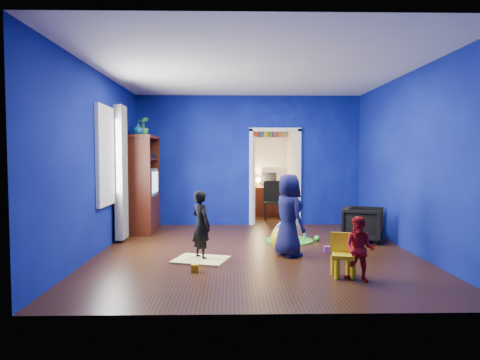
{
  "coord_description": "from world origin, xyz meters",
  "views": [
    {
      "loc": [
        -0.38,
        -6.84,
        1.54
      ],
      "look_at": [
        -0.23,
        0.4,
        1.14
      ],
      "focal_mm": 32.0,
      "sensor_mm": 36.0,
      "label": 1
    }
  ],
  "objects_px": {
    "toddler_red": "(360,249)",
    "play_mat": "(289,240)",
    "vase": "(138,129)",
    "folding_chair": "(272,202)",
    "kid_chair": "(343,257)",
    "crt_tv": "(144,182)",
    "study_desk": "(269,201)",
    "tv_armoire": "(142,184)",
    "armchair": "(363,224)",
    "hopper_ball": "(283,239)",
    "child_navy": "(289,215)",
    "child_black": "(201,225)"
  },
  "relations": [
    {
      "from": "armchair",
      "to": "crt_tv",
      "type": "distance_m",
      "value": 4.37
    },
    {
      "from": "vase",
      "to": "kid_chair",
      "type": "bearing_deg",
      "value": -43.04
    },
    {
      "from": "tv_armoire",
      "to": "hopper_ball",
      "type": "height_order",
      "value": "tv_armoire"
    },
    {
      "from": "crt_tv",
      "to": "tv_armoire",
      "type": "bearing_deg",
      "value": 180.0
    },
    {
      "from": "child_black",
      "to": "play_mat",
      "type": "relative_size",
      "value": 1.18
    },
    {
      "from": "tv_armoire",
      "to": "play_mat",
      "type": "height_order",
      "value": "tv_armoire"
    },
    {
      "from": "play_mat",
      "to": "folding_chair",
      "type": "xyz_separation_m",
      "value": [
        -0.07,
        2.45,
        0.45
      ]
    },
    {
      "from": "crt_tv",
      "to": "hopper_ball",
      "type": "xyz_separation_m",
      "value": [
        2.62,
        -1.92,
        -0.81
      ]
    },
    {
      "from": "child_navy",
      "to": "folding_chair",
      "type": "bearing_deg",
      "value": -26.04
    },
    {
      "from": "vase",
      "to": "hopper_ball",
      "type": "bearing_deg",
      "value": -31.37
    },
    {
      "from": "vase",
      "to": "crt_tv",
      "type": "xyz_separation_m",
      "value": [
        0.04,
        0.3,
        -1.06
      ]
    },
    {
      "from": "study_desk",
      "to": "vase",
      "type": "bearing_deg",
      "value": -136.27
    },
    {
      "from": "kid_chair",
      "to": "toddler_red",
      "type": "bearing_deg",
      "value": -38.61
    },
    {
      "from": "hopper_ball",
      "to": "toddler_red",
      "type": "bearing_deg",
      "value": -65.31
    },
    {
      "from": "child_navy",
      "to": "toddler_red",
      "type": "bearing_deg",
      "value": -177.65
    },
    {
      "from": "child_black",
      "to": "tv_armoire",
      "type": "height_order",
      "value": "tv_armoire"
    },
    {
      "from": "child_black",
      "to": "kid_chair",
      "type": "xyz_separation_m",
      "value": [
        1.88,
        -0.97,
        -0.27
      ]
    },
    {
      "from": "child_navy",
      "to": "kid_chair",
      "type": "relative_size",
      "value": 2.54
    },
    {
      "from": "kid_chair",
      "to": "study_desk",
      "type": "relative_size",
      "value": 0.57
    },
    {
      "from": "play_mat",
      "to": "toddler_red",
      "type": "bearing_deg",
      "value": -78.03
    },
    {
      "from": "armchair",
      "to": "folding_chair",
      "type": "xyz_separation_m",
      "value": [
        -1.41,
        2.48,
        0.15
      ]
    },
    {
      "from": "crt_tv",
      "to": "study_desk",
      "type": "height_order",
      "value": "crt_tv"
    },
    {
      "from": "child_black",
      "to": "tv_armoire",
      "type": "xyz_separation_m",
      "value": [
        -1.37,
        2.37,
        0.46
      ]
    },
    {
      "from": "kid_chair",
      "to": "study_desk",
      "type": "distance_m",
      "value": 5.74
    },
    {
      "from": "armchair",
      "to": "crt_tv",
      "type": "bearing_deg",
      "value": 98.71
    },
    {
      "from": "child_navy",
      "to": "vase",
      "type": "bearing_deg",
      "value": 30.82
    },
    {
      "from": "vase",
      "to": "kid_chair",
      "type": "relative_size",
      "value": 0.46
    },
    {
      "from": "tv_armoire",
      "to": "study_desk",
      "type": "distance_m",
      "value": 3.73
    },
    {
      "from": "child_navy",
      "to": "toddler_red",
      "type": "relative_size",
      "value": 1.59
    },
    {
      "from": "tv_armoire",
      "to": "folding_chair",
      "type": "relative_size",
      "value": 2.13
    },
    {
      "from": "tv_armoire",
      "to": "toddler_red",
      "type": "bearing_deg",
      "value": -46.11
    },
    {
      "from": "play_mat",
      "to": "folding_chair",
      "type": "relative_size",
      "value": 0.95
    },
    {
      "from": "toddler_red",
      "to": "hopper_ball",
      "type": "bearing_deg",
      "value": 146.14
    },
    {
      "from": "armchair",
      "to": "child_black",
      "type": "bearing_deg",
      "value": 137.68
    },
    {
      "from": "vase",
      "to": "play_mat",
      "type": "height_order",
      "value": "vase"
    },
    {
      "from": "child_navy",
      "to": "tv_armoire",
      "type": "xyz_separation_m",
      "value": [
        -2.71,
        2.17,
        0.34
      ]
    },
    {
      "from": "armchair",
      "to": "crt_tv",
      "type": "relative_size",
      "value": 0.98
    },
    {
      "from": "child_black",
      "to": "kid_chair",
      "type": "height_order",
      "value": "child_black"
    },
    {
      "from": "child_black",
      "to": "crt_tv",
      "type": "distance_m",
      "value": 2.77
    },
    {
      "from": "tv_armoire",
      "to": "hopper_ball",
      "type": "xyz_separation_m",
      "value": [
        2.66,
        -1.92,
        -0.77
      ]
    },
    {
      "from": "tv_armoire",
      "to": "hopper_ball",
      "type": "distance_m",
      "value": 3.37
    },
    {
      "from": "crt_tv",
      "to": "armchair",
      "type": "bearing_deg",
      "value": -14.17
    },
    {
      "from": "toddler_red",
      "to": "play_mat",
      "type": "xyz_separation_m",
      "value": [
        -0.53,
        2.52,
        -0.39
      ]
    },
    {
      "from": "toddler_red",
      "to": "crt_tv",
      "type": "relative_size",
      "value": 1.14
    },
    {
      "from": "tv_armoire",
      "to": "study_desk",
      "type": "height_order",
      "value": "tv_armoire"
    },
    {
      "from": "crt_tv",
      "to": "vase",
      "type": "bearing_deg",
      "value": -97.59
    },
    {
      "from": "child_navy",
      "to": "hopper_ball",
      "type": "bearing_deg",
      "value": -13.24
    },
    {
      "from": "toddler_red",
      "to": "study_desk",
      "type": "height_order",
      "value": "toddler_red"
    },
    {
      "from": "kid_chair",
      "to": "vase",
      "type": "bearing_deg",
      "value": 151.48
    },
    {
      "from": "hopper_ball",
      "to": "child_black",
      "type": "bearing_deg",
      "value": -160.89
    }
  ]
}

